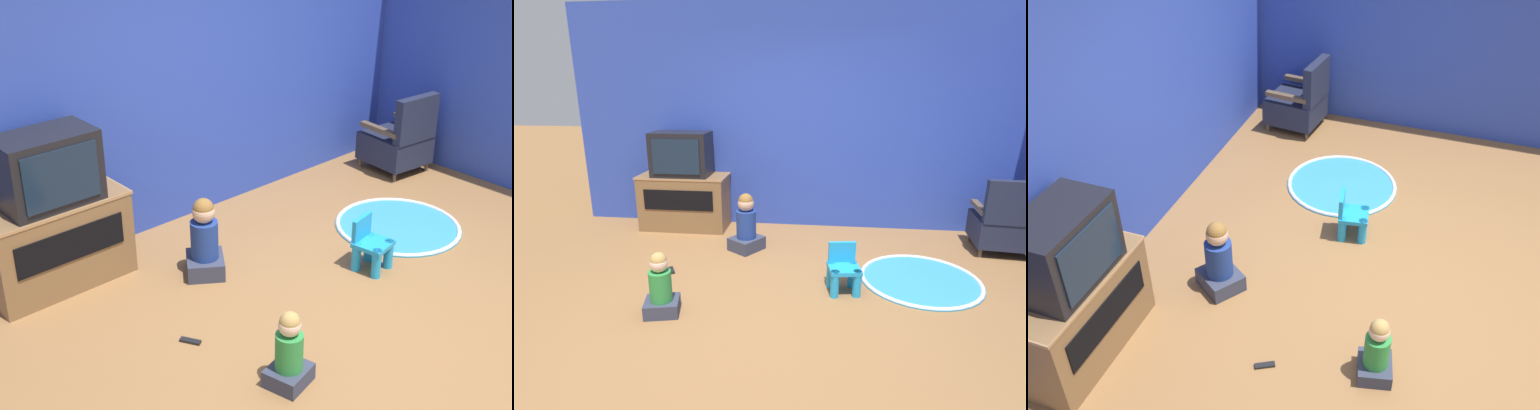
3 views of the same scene
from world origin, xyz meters
The scene contains 11 objects.
ground_plane centered at (0.00, 0.00, 0.00)m, with size 30.00×30.00×0.00m, color olive.
wall_back centered at (-0.09, 2.19, 1.41)m, with size 5.83×0.12×2.81m.
wall_right centered at (2.77, -0.37, 1.41)m, with size 0.12×5.25×2.81m.
tv_cabinet centered at (-1.52, 1.86, 0.37)m, with size 1.13×0.52×0.71m.
television centered at (-1.52, 1.84, 0.98)m, with size 0.72×0.44×0.55m.
black_armchair centered at (2.26, 1.47, 0.33)m, with size 0.63×0.66×0.87m.
yellow_kid_chair centered at (0.46, 0.36, 0.19)m, with size 0.31×0.30×0.44m.
play_mat centered at (1.21, 0.65, 0.01)m, with size 1.14×1.14×0.04m.
child_watching_left centered at (-1.04, -0.21, 0.23)m, with size 0.32×0.30×0.54m.
child_watching_center centered at (-0.59, 1.20, 0.29)m, with size 0.44×0.45×0.66m.
remote_control centered at (-1.24, 0.55, 0.01)m, with size 0.11×0.15×0.02m.
Camera 3 is at (-3.85, -0.54, 3.51)m, focal length 42.00 mm.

